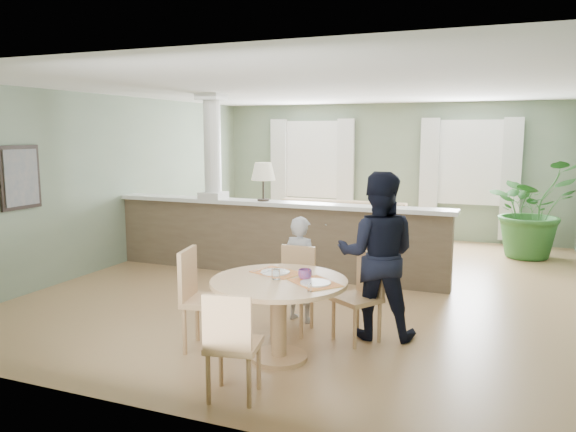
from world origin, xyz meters
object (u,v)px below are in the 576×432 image
at_px(chair_far_boy, 295,285).
at_px(chair_side, 200,294).
at_px(sofa, 334,228).
at_px(dining_table, 280,296).
at_px(child_person, 301,269).
at_px(chair_near, 231,341).
at_px(houseplant, 531,209).
at_px(chair_far_man, 362,292).
at_px(man_person, 377,255).

relative_size(chair_far_boy, chair_side, 0.90).
bearing_deg(chair_far_boy, sofa, 100.87).
relative_size(dining_table, child_person, 1.06).
relative_size(sofa, chair_near, 3.40).
bearing_deg(child_person, dining_table, 114.47).
bearing_deg(child_person, chair_far_boy, 111.76).
bearing_deg(dining_table, houseplant, 68.21).
height_order(houseplant, chair_near, houseplant).
height_order(sofa, chair_far_man, chair_far_man).
bearing_deg(chair_far_man, child_person, -167.98).
xyz_separation_m(chair_side, man_person, (1.53, 0.98, 0.32)).
distance_m(dining_table, chair_far_boy, 0.84).
bearing_deg(dining_table, man_person, 53.65).
bearing_deg(chair_side, chair_near, -149.06).
relative_size(sofa, chair_far_boy, 3.39).
distance_m(sofa, dining_table, 4.85).
relative_size(houseplant, dining_table, 1.31).
bearing_deg(dining_table, sofa, 101.28).
bearing_deg(chair_near, chair_far_boy, -97.04).
bearing_deg(chair_side, chair_far_boy, -49.34).
height_order(houseplant, dining_table, houseplant).
xyz_separation_m(chair_far_boy, child_person, (-0.04, 0.29, 0.10)).
xyz_separation_m(dining_table, chair_side, (-0.83, -0.04, -0.06)).
bearing_deg(chair_far_man, dining_table, -92.77).
height_order(chair_far_man, chair_near, chair_far_man).
height_order(dining_table, chair_far_man, chair_far_man).
xyz_separation_m(chair_far_man, man_person, (0.12, 0.15, 0.37)).
bearing_deg(chair_near, dining_table, -103.74).
bearing_deg(chair_side, sofa, -10.17).
bearing_deg(chair_far_boy, man_person, 8.21).
xyz_separation_m(sofa, child_person, (0.74, -3.65, 0.15)).
bearing_deg(dining_table, chair_side, -177.33).
height_order(child_person, man_person, man_person).
relative_size(chair_near, child_person, 0.75).
bearing_deg(sofa, chair_near, -79.92).
bearing_deg(chair_far_man, chair_near, -76.49).
xyz_separation_m(chair_near, man_person, (0.73, 1.85, 0.37)).
bearing_deg(child_person, chair_far_man, 172.29).
bearing_deg(man_person, chair_near, 58.26).
height_order(chair_side, child_person, child_person).
distance_m(houseplant, chair_side, 6.48).
height_order(chair_far_boy, man_person, man_person).
bearing_deg(child_person, man_person, -176.40).
bearing_deg(child_person, sofa, -65.02).
xyz_separation_m(sofa, houseplant, (3.21, 0.90, 0.39)).
height_order(chair_far_boy, child_person, child_person).
height_order(houseplant, man_person, man_person).
height_order(dining_table, chair_far_boy, chair_far_boy).
xyz_separation_m(dining_table, child_person, (-0.21, 1.10, -0.01)).
height_order(houseplant, chair_far_boy, houseplant).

